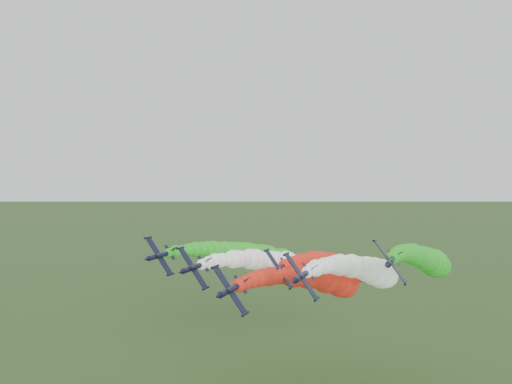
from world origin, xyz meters
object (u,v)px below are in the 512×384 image
jet_lead (322,280)px  jet_inner_left (286,265)px  jet_outer_right (426,260)px  jet_trail (343,266)px  jet_inner_right (368,271)px  jet_outer_left (258,257)px

jet_lead → jet_inner_left: jet_inner_left is taller
jet_lead → jet_outer_right: size_ratio=1.01×
jet_trail → jet_inner_left: bearing=-136.6°
jet_lead → jet_trail: (0.84, 20.69, -0.29)m
jet_inner_right → jet_outer_left: 31.52m
jet_inner_left → jet_outer_right: (33.87, 6.61, 2.29)m
jet_trail → jet_lead: bearing=-92.3°
jet_inner_left → jet_outer_right: size_ratio=1.01×
jet_inner_left → jet_outer_left: size_ratio=1.00×
jet_inner_left → jet_outer_right: bearing=11.0°
jet_lead → jet_inner_right: size_ratio=1.00×
jet_outer_left → jet_lead: bearing=-33.3°
jet_lead → jet_inner_right: 12.16m
jet_lead → jet_outer_left: jet_outer_left is taller
jet_outer_right → jet_trail: 22.33m
jet_trail → jet_inner_right: bearing=-56.8°
jet_inner_right → jet_outer_right: 15.21m
jet_inner_left → jet_outer_left: 11.16m
jet_outer_left → jet_outer_right: bearing=1.8°
jet_lead → jet_outer_left: 25.74m
jet_lead → jet_inner_left: (-11.62, 8.88, 1.12)m
jet_inner_left → jet_inner_right: size_ratio=1.00×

